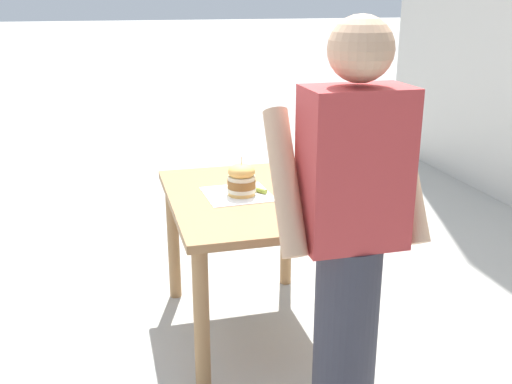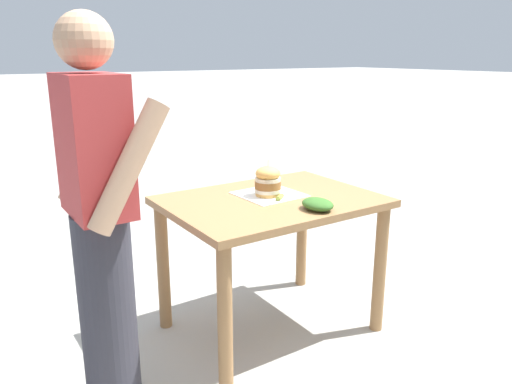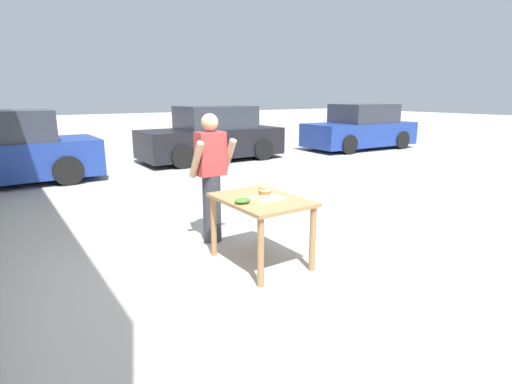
# 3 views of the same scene
# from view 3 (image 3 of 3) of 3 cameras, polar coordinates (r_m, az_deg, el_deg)

# --- Properties ---
(ground_plane) EXTENTS (80.00, 80.00, 0.00)m
(ground_plane) POSITION_cam_3_polar(r_m,az_deg,el_deg) (4.77, 0.68, -9.97)
(ground_plane) COLOR #ADAAA3
(patio_table) EXTENTS (0.82, 1.12, 0.78)m
(patio_table) POSITION_cam_3_polar(r_m,az_deg,el_deg) (4.54, 0.71, -2.46)
(patio_table) COLOR #9E7247
(patio_table) RESTS_ON ground
(serving_paper) EXTENTS (0.34, 0.34, 0.00)m
(serving_paper) POSITION_cam_3_polar(r_m,az_deg,el_deg) (4.52, 1.59, -0.81)
(serving_paper) COLOR white
(serving_paper) RESTS_ON patio_table
(sandwich) EXTENTS (0.15, 0.15, 0.20)m
(sandwich) POSITION_cam_3_polar(r_m,az_deg,el_deg) (4.51, 1.26, 0.24)
(sandwich) COLOR #E5B25B
(sandwich) RESTS_ON serving_paper
(pickle_spear) EXTENTS (0.06, 0.07, 0.02)m
(pickle_spear) POSITION_cam_3_polar(r_m,az_deg,el_deg) (4.46, 0.27, -0.81)
(pickle_spear) COLOR #8EA83D
(pickle_spear) RESTS_ON serving_paper
(side_salad) EXTENTS (0.18, 0.14, 0.06)m
(side_salad) POSITION_cam_3_polar(r_m,az_deg,el_deg) (4.29, -1.95, -1.25)
(side_salad) COLOR #386B28
(side_salad) RESTS_ON patio_table
(diner_across_table) EXTENTS (0.55, 0.35, 1.69)m
(diner_across_table) POSITION_cam_3_polar(r_m,az_deg,el_deg) (5.22, -6.41, 2.24)
(diner_across_table) COLOR #33333D
(diner_across_table) RESTS_ON ground
(parked_car_near_curb) EXTENTS (4.22, 1.87, 1.60)m
(parked_car_near_curb) POSITION_cam_3_polar(r_m,az_deg,el_deg) (12.07, -6.23, 7.95)
(parked_car_near_curb) COLOR black
(parked_car_near_curb) RESTS_ON ground
(parked_car_far_end) EXTENTS (4.28, 2.00, 1.60)m
(parked_car_far_end) POSITION_cam_3_polar(r_m,az_deg,el_deg) (15.10, 14.72, 8.72)
(parked_car_far_end) COLOR navy
(parked_car_far_end) RESTS_ON ground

